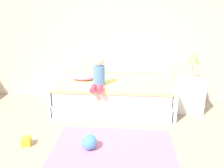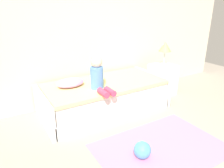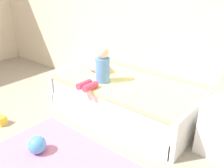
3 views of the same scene
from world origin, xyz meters
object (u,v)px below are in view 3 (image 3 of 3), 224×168
(nightstand, at_px, (223,128))
(toy_block, at_px, (1,121))
(pillow, at_px, (99,67))
(child_figure, at_px, (100,69))
(toy_ball, at_px, (37,145))
(bed, at_px, (123,98))

(nightstand, relative_size, toy_block, 5.21)
(toy_block, bearing_deg, pillow, 69.30)
(nightstand, xyz_separation_m, child_figure, (-1.57, -0.26, 0.40))
(child_figure, relative_size, toy_ball, 2.44)
(nightstand, bearing_deg, toy_block, -151.37)
(bed, xyz_separation_m, nightstand, (1.35, 0.03, 0.05))
(child_figure, bearing_deg, nightstand, 9.48)
(bed, xyz_separation_m, toy_ball, (-0.22, -1.31, -0.14))
(child_figure, xyz_separation_m, pillow, (-0.33, 0.33, -0.14))
(bed, relative_size, nightstand, 3.52)
(bed, height_order, child_figure, child_figure)
(child_figure, distance_m, toy_block, 1.51)
(pillow, bearing_deg, nightstand, -1.97)
(bed, distance_m, nightstand, 1.35)
(toy_block, bearing_deg, bed, 50.14)
(nightstand, height_order, toy_ball, nightstand)
(pillow, bearing_deg, toy_block, -110.70)
(bed, height_order, pillow, pillow)
(nightstand, distance_m, child_figure, 1.65)
(pillow, xyz_separation_m, toy_ball, (0.34, -1.41, -0.46))
(pillow, relative_size, toy_block, 3.82)
(bed, bearing_deg, toy_block, -129.86)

